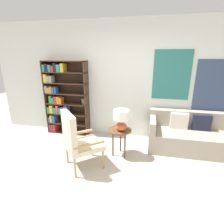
# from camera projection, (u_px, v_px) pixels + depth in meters

# --- Properties ---
(ground_plane) EXTENTS (14.00, 14.00, 0.00)m
(ground_plane) POSITION_uv_depth(u_px,v_px,m) (96.00, 189.00, 2.63)
(ground_plane) COLOR #B2A899
(wall_back) EXTENTS (6.40, 0.08, 2.70)m
(wall_back) POSITION_uv_depth(u_px,v_px,m) (122.00, 81.00, 4.09)
(wall_back) COLOR silver
(wall_back) RESTS_ON ground_plane
(bookshelf) EXTENTS (1.07, 0.30, 1.81)m
(bookshelf) POSITION_uv_depth(u_px,v_px,m) (62.00, 97.00, 4.35)
(bookshelf) COLOR #422B1E
(bookshelf) RESTS_ON ground_plane
(armchair) EXTENTS (0.81, 0.81, 1.05)m
(armchair) POSITION_uv_depth(u_px,v_px,m) (76.00, 138.00, 2.97)
(armchair) COLOR tan
(armchair) RESTS_ON ground_plane
(couch) EXTENTS (1.69, 0.80, 0.77)m
(couch) POSITION_uv_depth(u_px,v_px,m) (189.00, 135.00, 3.71)
(couch) COLOR #9E9384
(couch) RESTS_ON ground_plane
(side_table) EXTENTS (0.46, 0.46, 0.56)m
(side_table) POSITION_uv_depth(u_px,v_px,m) (120.00, 133.00, 3.41)
(side_table) COLOR brown
(side_table) RESTS_ON ground_plane
(table_lamp) EXTENTS (0.31, 0.31, 0.41)m
(table_lamp) POSITION_uv_depth(u_px,v_px,m) (121.00, 118.00, 3.26)
(table_lamp) COLOR #C65128
(table_lamp) RESTS_ON side_table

